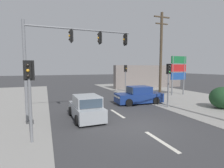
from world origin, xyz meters
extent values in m
plane|color=#3A3A3D|center=(0.00, 0.00, 0.00)|extent=(140.00, 140.00, 0.00)
cube|color=silver|center=(0.00, -2.00, 0.00)|extent=(0.20, 2.40, 0.01)
cube|color=silver|center=(0.00, 3.00, 0.00)|extent=(0.20, 2.40, 0.01)
cube|color=silver|center=(0.00, 8.00, 0.00)|extent=(0.20, 2.40, 0.01)
cube|color=gray|center=(9.00, 2.00, 0.01)|extent=(10.00, 44.00, 0.02)
cylinder|color=#4C3D2B|center=(6.24, 6.59, 4.33)|extent=(0.26, 0.26, 8.67)
cube|color=#4C3D2B|center=(6.24, 6.59, 8.22)|extent=(1.80, 0.12, 0.11)
cube|color=#4C3D2B|center=(6.24, 6.59, 7.57)|extent=(1.40, 0.12, 0.10)
cylinder|color=slate|center=(-5.78, 3.22, 3.00)|extent=(0.18, 0.18, 6.00)
cylinder|color=slate|center=(-2.38, 3.27, 5.70)|extent=(6.80, 0.23, 0.11)
cube|color=black|center=(-3.06, 3.26, 5.25)|extent=(0.20, 0.26, 0.68)
cube|color=black|center=(-3.06, 3.26, 5.25)|extent=(0.05, 0.44, 0.84)
sphere|color=black|center=(-3.18, 3.26, 5.47)|extent=(0.13, 0.13, 0.13)
sphere|color=orange|center=(-3.18, 3.26, 5.25)|extent=(0.13, 0.13, 0.13)
sphere|color=black|center=(-3.18, 3.26, 5.03)|extent=(0.13, 0.13, 0.13)
cube|color=black|center=(-1.16, 3.29, 5.25)|extent=(0.20, 0.26, 0.68)
cube|color=black|center=(-1.16, 3.29, 5.25)|extent=(0.05, 0.44, 0.84)
sphere|color=black|center=(-1.28, 3.29, 5.47)|extent=(0.13, 0.13, 0.13)
sphere|color=orange|center=(-1.28, 3.29, 5.25)|extent=(0.13, 0.13, 0.13)
sphere|color=black|center=(-1.28, 3.29, 5.03)|extent=(0.13, 0.13, 0.13)
cube|color=black|center=(0.75, 3.33, 5.25)|extent=(0.20, 0.26, 0.68)
cube|color=black|center=(0.75, 3.33, 5.25)|extent=(0.05, 0.44, 0.84)
sphere|color=black|center=(0.63, 3.33, 5.47)|extent=(0.13, 0.13, 0.13)
sphere|color=orange|center=(0.63, 3.33, 5.25)|extent=(0.13, 0.13, 0.13)
sphere|color=black|center=(0.63, 3.33, 5.03)|extent=(0.13, 0.13, 0.13)
cylinder|color=slate|center=(4.60, 3.29, 1.40)|extent=(0.12, 0.12, 2.80)
cube|color=black|center=(4.60, 3.29, 3.14)|extent=(0.28, 0.23, 0.68)
cube|color=black|center=(4.60, 3.29, 3.14)|extent=(0.44, 0.09, 0.84)
sphere|color=black|center=(4.59, 3.17, 3.36)|extent=(0.13, 0.13, 0.13)
sphere|color=black|center=(4.59, 3.17, 3.14)|extent=(0.13, 0.13, 0.13)
sphere|color=green|center=(4.59, 3.17, 2.92)|extent=(0.13, 0.13, 0.13)
cylinder|color=slate|center=(-5.33, -0.10, 1.40)|extent=(0.12, 0.12, 2.80)
cube|color=black|center=(-5.33, -0.10, 3.14)|extent=(0.30, 0.25, 0.68)
cube|color=black|center=(-5.33, -0.10, 3.14)|extent=(0.44, 0.14, 0.84)
sphere|color=black|center=(-5.36, -0.22, 3.36)|extent=(0.13, 0.13, 0.13)
sphere|color=orange|center=(-5.36, -0.22, 3.14)|extent=(0.13, 0.13, 0.13)
sphere|color=black|center=(-5.36, -0.22, 2.92)|extent=(0.13, 0.13, 0.13)
cylinder|color=slate|center=(4.63, 11.41, 1.40)|extent=(0.12, 0.12, 2.80)
cube|color=black|center=(4.63, 11.41, 3.14)|extent=(0.29, 0.24, 0.68)
cube|color=black|center=(4.63, 11.41, 3.14)|extent=(0.44, 0.11, 0.84)
sphere|color=black|center=(4.64, 11.29, 3.36)|extent=(0.13, 0.13, 0.13)
sphere|color=orange|center=(4.64, 11.29, 3.14)|extent=(0.13, 0.13, 0.13)
sphere|color=black|center=(4.64, 11.29, 2.92)|extent=(0.13, 0.13, 0.13)
cylinder|color=slate|center=(9.12, 8.20, 2.30)|extent=(0.16, 0.16, 4.60)
cylinder|color=slate|center=(10.82, 8.20, 2.30)|extent=(0.16, 0.16, 4.60)
cube|color=#196B38|center=(9.97, 8.20, 4.15)|extent=(2.10, 0.14, 0.84)
cube|color=red|center=(9.97, 8.20, 3.20)|extent=(2.10, 0.14, 0.84)
cube|color=#1E4793|center=(9.97, 8.20, 2.25)|extent=(2.10, 0.14, 0.84)
ellipsoid|color=#1E4223|center=(8.44, 1.42, 0.87)|extent=(2.12, 1.90, 1.74)
cube|color=gray|center=(11.00, 16.00, 1.80)|extent=(12.00, 1.00, 3.60)
cube|color=#A3A8AD|center=(-2.33, 2.61, 0.51)|extent=(1.69, 3.64, 0.76)
cube|color=#A3A8AD|center=(-2.33, 2.31, 1.21)|extent=(1.53, 1.94, 0.64)
cube|color=#384756|center=(-2.35, 3.28, 1.21)|extent=(1.36, 0.09, 0.54)
cube|color=#384756|center=(-2.30, 1.34, 1.21)|extent=(1.33, 0.09, 0.51)
cube|color=white|center=(-2.38, 4.43, 0.68)|extent=(1.36, 0.07, 0.14)
cylinder|color=black|center=(-3.16, 3.71, 0.30)|extent=(0.19, 0.60, 0.60)
cylinder|color=black|center=(-1.56, 3.75, 0.30)|extent=(0.19, 0.60, 0.60)
cylinder|color=black|center=(-3.11, 1.48, 0.30)|extent=(0.19, 0.60, 0.60)
cylinder|color=black|center=(-1.51, 1.51, 0.30)|extent=(0.19, 0.60, 0.60)
cube|color=navy|center=(3.18, 5.56, 0.54)|extent=(4.30, 1.97, 0.80)
cube|color=navy|center=(3.23, 5.56, 1.25)|extent=(2.00, 1.68, 0.62)
cube|color=#384756|center=(2.26, 5.62, 1.25)|extent=(0.15, 1.44, 0.53)
cube|color=#384756|center=(4.20, 5.50, 1.25)|extent=(0.15, 1.40, 0.50)
cube|color=white|center=(1.07, 5.70, 0.72)|extent=(0.13, 1.44, 0.14)
cylinder|color=black|center=(1.83, 4.80, 0.32)|extent=(0.65, 0.23, 0.64)
cylinder|color=black|center=(1.94, 6.50, 0.32)|extent=(0.65, 0.23, 0.64)
cylinder|color=black|center=(4.43, 4.63, 0.32)|extent=(0.65, 0.23, 0.64)
cylinder|color=black|center=(4.54, 6.33, 0.32)|extent=(0.65, 0.23, 0.64)
camera|label=1|loc=(-4.70, -8.20, 3.26)|focal=28.00mm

